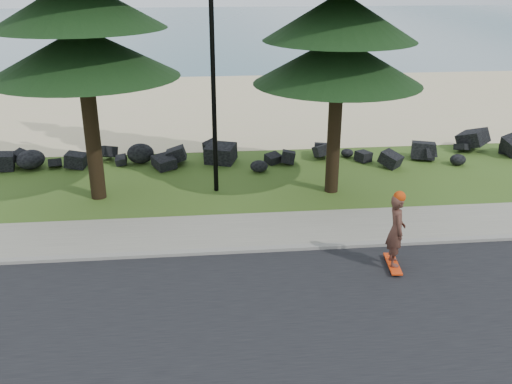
% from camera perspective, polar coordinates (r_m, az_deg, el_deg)
% --- Properties ---
extents(ground, '(160.00, 160.00, 0.00)m').
position_cam_1_polar(ground, '(14.62, -3.53, -4.47)').
color(ground, '#3E5A1C').
rests_on(ground, ground).
extents(road, '(160.00, 7.00, 0.02)m').
position_cam_1_polar(road, '(10.77, -2.45, -15.12)').
color(road, black).
rests_on(road, ground).
extents(kerb, '(160.00, 0.20, 0.10)m').
position_cam_1_polar(kerb, '(13.79, -3.37, -5.95)').
color(kerb, gray).
rests_on(kerb, ground).
extents(sidewalk, '(160.00, 2.00, 0.08)m').
position_cam_1_polar(sidewalk, '(14.78, -3.57, -3.99)').
color(sidewalk, gray).
rests_on(sidewalk, ground).
extents(beach_sand, '(160.00, 15.00, 0.01)m').
position_cam_1_polar(beach_sand, '(28.34, -4.83, 8.67)').
color(beach_sand, beige).
rests_on(beach_sand, ground).
extents(ocean, '(160.00, 58.00, 0.01)m').
position_cam_1_polar(ocean, '(64.41, -5.60, 16.12)').
color(ocean, '#3F6A78').
rests_on(ocean, ground).
extents(seawall_boulders, '(60.00, 2.40, 1.10)m').
position_cam_1_polar(seawall_boulders, '(19.79, -4.24, 2.75)').
color(seawall_boulders, black).
rests_on(seawall_boulders, ground).
extents(lamp_post, '(0.25, 0.14, 8.14)m').
position_cam_1_polar(lamp_post, '(16.46, -4.37, 13.66)').
color(lamp_post, black).
rests_on(lamp_post, ground).
extents(skateboarder, '(0.47, 1.03, 1.87)m').
position_cam_1_polar(skateboarder, '(13.13, 13.84, -3.76)').
color(skateboarder, red).
rests_on(skateboarder, ground).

